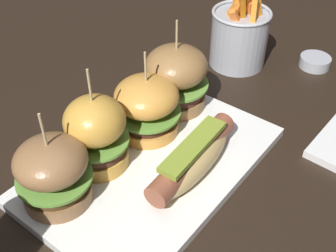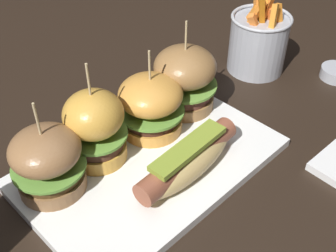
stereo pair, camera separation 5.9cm
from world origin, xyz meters
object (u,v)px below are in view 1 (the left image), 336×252
platter_main (153,164)px  slider_center_left (96,133)px  slider_center_right (147,106)px  fries_bucket (239,36)px  slider_far_right (176,77)px  hot_dog (193,158)px  sauce_ramekin (315,61)px  slider_far_left (53,172)px

platter_main → slider_center_left: (-0.05, 0.06, 0.06)m
slider_center_right → fries_bucket: slider_center_right is taller
slider_far_right → hot_dog: bearing=-134.6°
platter_main → sauce_ramekin: sauce_ramekin is taller
slider_center_left → fries_bucket: slider_center_left is taller
slider_center_left → sauce_ramekin: (0.44, -0.13, -0.06)m
slider_center_left → slider_center_right: 0.09m
slider_far_left → slider_center_right: size_ratio=1.01×
sauce_ramekin → platter_main: bearing=169.7°
hot_dog → slider_center_right: slider_center_right is taller
hot_dog → slider_center_right: (0.03, 0.10, 0.02)m
fries_bucket → slider_far_right: bearing=179.4°
sauce_ramekin → hot_dog: bearing=177.4°
slider_far_left → sauce_ramekin: (0.51, -0.12, -0.05)m
platter_main → hot_dog: (0.02, -0.05, 0.03)m
fries_bucket → sauce_ramekin: bearing=-57.3°
slider_far_left → fries_bucket: slider_far_left is taller
slider_center_right → fries_bucket: (0.27, 0.00, -0.00)m
slider_center_right → slider_far_right: size_ratio=0.91×
hot_dog → slider_far_right: slider_far_right is taller
platter_main → slider_far_left: size_ratio=2.60×
fries_bucket → slider_center_left: bearing=179.4°
slider_center_left → sauce_ramekin: slider_center_left is taller
hot_dog → slider_center_left: slider_center_left is taller
hot_dog → fries_bucket: (0.30, 0.11, 0.02)m
slider_far_left → sauce_ramekin: bearing=-13.5°
slider_far_right → slider_center_left: bearing=179.4°
slider_center_right → sauce_ramekin: 0.37m
fries_bucket → slider_center_right: bearing=-179.3°
slider_center_right → platter_main: bearing=-134.7°
platter_main → slider_center_left: 0.09m
platter_main → slider_far_left: slider_far_left is taller
slider_center_right → slider_far_left: bearing=178.5°
slider_center_left → sauce_ramekin: size_ratio=2.68×
hot_dog → slider_center_right: size_ratio=1.31×
platter_main → slider_far_right: slider_far_right is taller
slider_far_right → sauce_ramekin: 0.30m
slider_far_left → slider_center_right: (0.17, -0.00, -0.00)m
platter_main → slider_far_right: size_ratio=2.38×
slider_far_left → platter_main: bearing=-23.2°
slider_center_right → slider_center_left: bearing=175.6°
slider_center_left → slider_far_right: 0.17m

